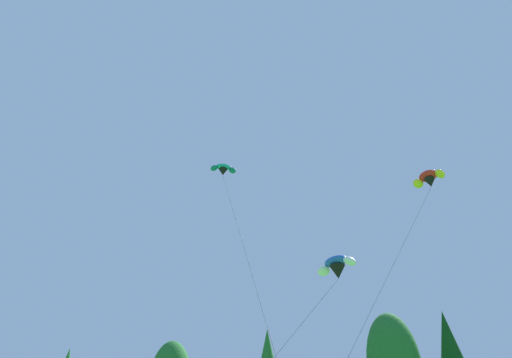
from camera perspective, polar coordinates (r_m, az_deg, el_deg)
name	(u,v)px	position (r m, az deg, el deg)	size (l,w,h in m)	color
parafoil_kite_high_blue_white	(337,267)	(29.47, 10.72, -11.42)	(4.65, 13.38, 10.83)	blue
parafoil_kite_mid_red_yellow	(429,179)	(36.25, 22.09, -0.01)	(9.43, 13.16, 18.93)	red
parafoil_kite_far_teal	(223,170)	(33.98, -4.40, 1.24)	(10.33, 13.96, 19.50)	teal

